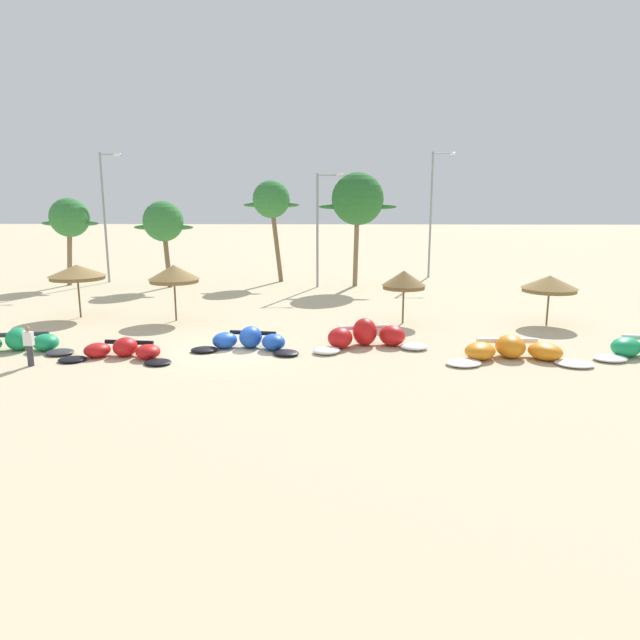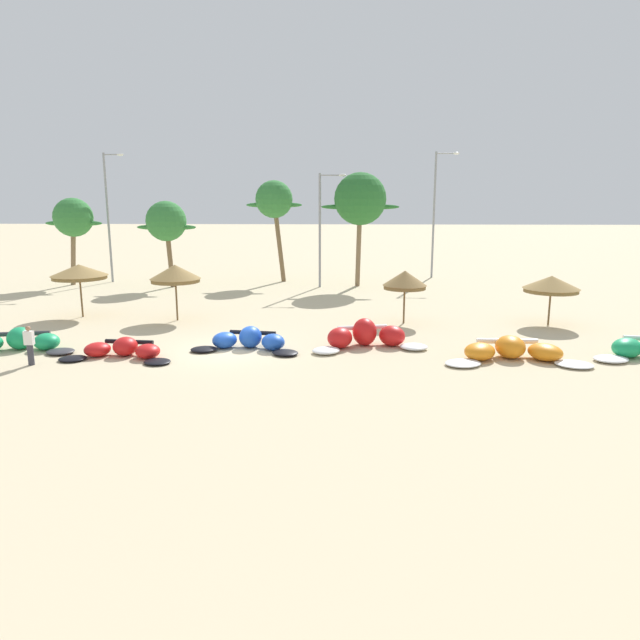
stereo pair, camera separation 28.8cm
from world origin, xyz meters
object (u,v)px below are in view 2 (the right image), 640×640
person_near_kites (30,345)px  palm_leftmost (73,218)px  kite_right_of_center (512,351)px  beach_umbrella_near_van (79,272)px  kite_center (366,336)px  beach_umbrella_near_palms (405,280)px  kite_left (123,350)px  kite_left_of_center (249,341)px  palm_left_of_gap (274,201)px  palm_center_left (360,200)px  lamppost_east_center (436,209)px  kite_far_left (18,342)px  lamppost_west (109,212)px  palm_left (166,222)px  beach_umbrella_outermost (551,284)px  beach_umbrella_middle (175,273)px  lamppost_west_center (322,224)px

person_near_kites → palm_leftmost: size_ratio=0.24×
kite_right_of_center → beach_umbrella_near_van: (-21.94, 8.16, 2.23)m
kite_center → beach_umbrella_near_palms: 5.94m
kite_left → kite_left_of_center: bearing=17.2°
palm_left_of_gap → palm_center_left: bearing=-18.7°
kite_left → lamppost_east_center: size_ratio=0.49×
beach_umbrella_near_palms → palm_leftmost: 27.69m
kite_far_left → lamppost_west: 22.65m
kite_far_left → palm_left: 19.66m
palm_leftmost → lamppost_east_center: lamppost_east_center is taller
kite_left → palm_left_of_gap: size_ratio=0.63×
kite_far_left → beach_umbrella_near_palms: 18.95m
kite_center → lamppost_west: bearing=134.0°
beach_umbrella_near_van → palm_left_of_gap: size_ratio=0.39×
beach_umbrella_near_van → beach_umbrella_outermost: size_ratio=1.06×
kite_far_left → kite_right_of_center: 21.50m
beach_umbrella_near_van → beach_umbrella_middle: size_ratio=1.01×
beach_umbrella_outermost → kite_left_of_center: bearing=-159.5°
palm_left_of_gap → lamppost_east_center: lamppost_east_center is taller
beach_umbrella_outermost → kite_far_left: bearing=-165.9°
beach_umbrella_near_van → beach_umbrella_near_palms: 18.18m
kite_center → kite_right_of_center: (6.03, -1.96, -0.11)m
beach_umbrella_middle → palm_left_of_gap: bearing=76.8°
palm_left → kite_left_of_center: bearing=-63.8°
beach_umbrella_middle → lamppost_west: (-9.40, 14.85, 2.99)m
kite_right_of_center → lamppost_east_center: (0.66, 26.03, 5.42)m
kite_center → lamppost_west_center: lamppost_west_center is taller
kite_left → person_near_kites: (-3.27, -1.32, 0.51)m
beach_umbrella_outermost → kite_left: bearing=-160.4°
kite_left → lamppost_east_center: 31.80m
kite_left_of_center → beach_umbrella_outermost: bearing=20.5°
person_near_kites → lamppost_east_center: size_ratio=0.16×
beach_umbrella_middle → lamppost_west: lamppost_west is taller
kite_far_left → beach_umbrella_near_van: bearing=93.4°
beach_umbrella_near_van → person_near_kites: (2.21, -9.69, -1.78)m
kite_left → beach_umbrella_middle: beach_umbrella_middle is taller
kite_far_left → beach_umbrella_near_palms: beach_umbrella_near_palms is taller
kite_left_of_center → beach_umbrella_middle: beach_umbrella_middle is taller
kite_left_of_center → palm_left_of_gap: (-1.29, 21.69, 6.09)m
kite_left → palm_center_left: 24.34m
beach_umbrella_middle → lamppost_west: bearing=122.3°
lamppost_west → lamppost_west_center: 17.16m
kite_right_of_center → lamppost_east_center: 26.59m
beach_umbrella_outermost → person_near_kites: 25.20m
palm_center_left → lamppost_west_center: palm_center_left is taller
kite_right_of_center → person_near_kites: 19.79m
kite_left → palm_center_left: bearing=63.2°
palm_leftmost → kite_far_left: bearing=-72.4°
kite_left_of_center → person_near_kites: bearing=-160.9°
beach_umbrella_near_van → person_near_kites: bearing=-77.1°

